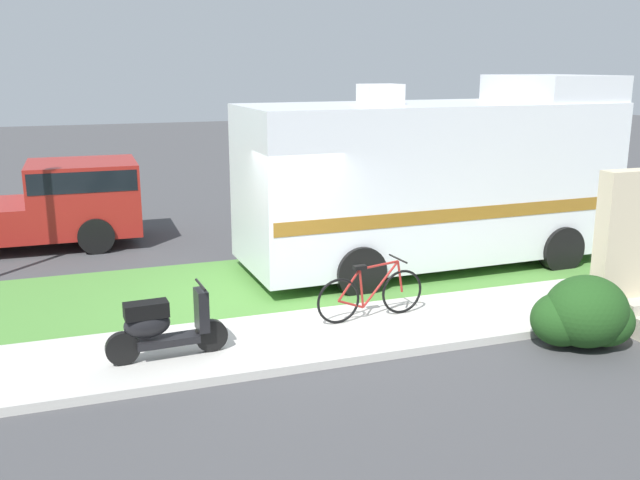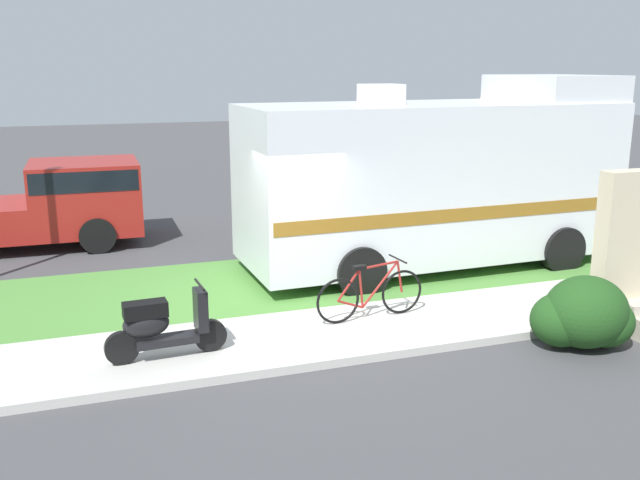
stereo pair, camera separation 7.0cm
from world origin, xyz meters
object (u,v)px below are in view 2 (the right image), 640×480
at_px(motorhome_rv, 435,179).
at_px(scooter, 161,325).
at_px(bicycle, 370,294).
at_px(pickup_truck_near, 47,202).
at_px(bottle_green, 623,286).

xyz_separation_m(motorhome_rv, scooter, (-5.61, -3.09, -1.18)).
xyz_separation_m(bicycle, pickup_truck_near, (-4.74, 6.87, 0.46)).
distance_m(scooter, pickup_truck_near, 7.54).
bearing_deg(pickup_truck_near, bicycle, -55.39).
relative_size(motorhome_rv, bicycle, 4.08).
xyz_separation_m(scooter, bicycle, (3.17, 0.49, -0.07)).
bearing_deg(motorhome_rv, scooter, -151.16).
distance_m(motorhome_rv, pickup_truck_near, 8.39).
bearing_deg(bottle_green, motorhome_rv, 126.20).
relative_size(motorhome_rv, pickup_truck_near, 1.43).
xyz_separation_m(motorhome_rv, pickup_truck_near, (-7.18, 4.27, -0.79)).
bearing_deg(scooter, bottle_green, 1.61).
relative_size(pickup_truck_near, bottle_green, 18.54).
distance_m(motorhome_rv, scooter, 6.51).
xyz_separation_m(scooter, pickup_truck_near, (-1.57, 7.36, 0.40)).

